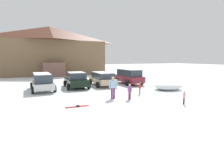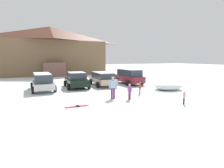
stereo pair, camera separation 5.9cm
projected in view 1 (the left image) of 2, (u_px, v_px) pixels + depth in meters
name	position (u px, v px, depth m)	size (l,w,h in m)	color
ground	(160.00, 120.00, 8.75)	(160.00, 160.00, 0.00)	white
ski_lodge	(50.00, 50.00, 33.78)	(19.92, 11.21, 9.11)	brown
parked_silver_wagon	(42.00, 81.00, 16.70)	(2.22, 4.78, 1.66)	silver
parked_black_sedan	(76.00, 80.00, 18.32)	(2.34, 4.19, 1.65)	black
parked_beige_suv	(102.00, 78.00, 19.74)	(2.30, 4.63, 1.52)	tan
parked_maroon_van	(129.00, 76.00, 20.94)	(2.21, 4.45, 1.79)	maroon
skier_adult_in_blue_parka	(113.00, 86.00, 13.27)	(0.62, 0.27, 1.67)	#6B2B60
skier_child_in_pink_snowsuit	(184.00, 97.00, 11.67)	(0.23, 0.29, 0.89)	#27172A
skier_child_in_purple_jacket	(130.00, 91.00, 13.05)	(0.22, 0.43, 1.16)	#7D2856
skier_child_in_red_jacket	(140.00, 87.00, 14.93)	(0.24, 0.36, 1.05)	#7D3C61
pair_of_skis	(77.00, 106.00, 11.12)	(1.54, 0.30, 0.08)	red
plowed_snow_pile	(168.00, 86.00, 17.22)	(2.87, 2.30, 0.75)	white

